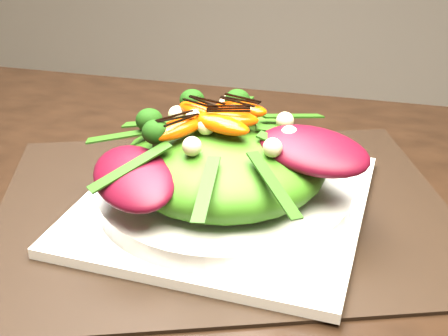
% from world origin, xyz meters
% --- Properties ---
extents(placemat, '(0.53, 0.47, 0.00)m').
position_xyz_m(placemat, '(-0.23, 0.11, 0.75)').
color(placemat, black).
rests_on(placemat, dining_table).
extents(plate_base, '(0.28, 0.28, 0.01)m').
position_xyz_m(plate_base, '(-0.23, 0.11, 0.76)').
color(plate_base, white).
rests_on(plate_base, placemat).
extents(salad_bowl, '(0.27, 0.27, 0.02)m').
position_xyz_m(salad_bowl, '(-0.23, 0.11, 0.77)').
color(salad_bowl, silver).
rests_on(salad_bowl, plate_base).
extents(lettuce_mound, '(0.23, 0.23, 0.07)m').
position_xyz_m(lettuce_mound, '(-0.23, 0.11, 0.80)').
color(lettuce_mound, '#396E14').
rests_on(lettuce_mound, salad_bowl).
extents(radicchio_leaf, '(0.11, 0.08, 0.02)m').
position_xyz_m(radicchio_leaf, '(-0.14, 0.10, 0.83)').
color(radicchio_leaf, '#410613').
rests_on(radicchio_leaf, lettuce_mound).
extents(orange_segment, '(0.06, 0.02, 0.01)m').
position_xyz_m(orange_segment, '(-0.25, 0.13, 0.84)').
color(orange_segment, '#D33903').
rests_on(orange_segment, lettuce_mound).
extents(broccoli_floret, '(0.04, 0.04, 0.04)m').
position_xyz_m(broccoli_floret, '(-0.30, 0.13, 0.84)').
color(broccoli_floret, '#173209').
rests_on(broccoli_floret, lettuce_mound).
extents(macadamia_nut, '(0.02, 0.02, 0.02)m').
position_xyz_m(macadamia_nut, '(-0.20, 0.06, 0.84)').
color(macadamia_nut, '#C5B48B').
rests_on(macadamia_nut, lettuce_mound).
extents(balsamic_drizzle, '(0.05, 0.00, 0.00)m').
position_xyz_m(balsamic_drizzle, '(-0.25, 0.13, 0.85)').
color(balsamic_drizzle, black).
rests_on(balsamic_drizzle, orange_segment).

